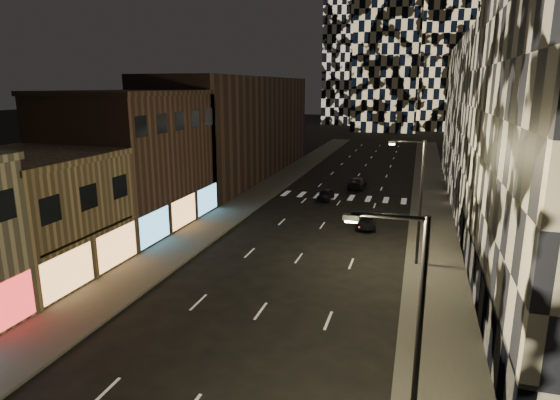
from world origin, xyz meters
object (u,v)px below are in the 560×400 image
Objects in this scene: car_dark_rightlane at (366,222)px; streetlight_near at (411,334)px; streetlight_far at (418,194)px; car_dark_oncoming at (357,183)px; car_dark_midlane at (326,195)px.

streetlight_near is at bearing -87.61° from car_dark_rightlane.
streetlight_far reaches higher than car_dark_rightlane.
streetlight_near is 20.00m from streetlight_far.
car_dark_rightlane is at bearing 102.66° from car_dark_oncoming.
car_dark_oncoming is (-7.38, 25.55, -4.66)m from streetlight_far.
streetlight_near is 2.33× the size of car_dark_rightlane.
streetlight_far is 10.55m from car_dark_rightlane.
car_dark_rightlane is (-4.35, 8.31, -4.82)m from streetlight_far.
car_dark_rightlane is (5.69, -9.73, -0.09)m from car_dark_midlane.
car_dark_oncoming is at bearing 74.17° from car_dark_midlane.
car_dark_oncoming is (-7.38, 45.55, -4.66)m from streetlight_near.
streetlight_near is at bearing -71.50° from car_dark_midlane.
car_dark_midlane is 7.96m from car_dark_oncoming.
streetlight_near is 1.88× the size of car_dark_oncoming.
car_dark_rightlane is at bearing 117.64° from streetlight_far.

